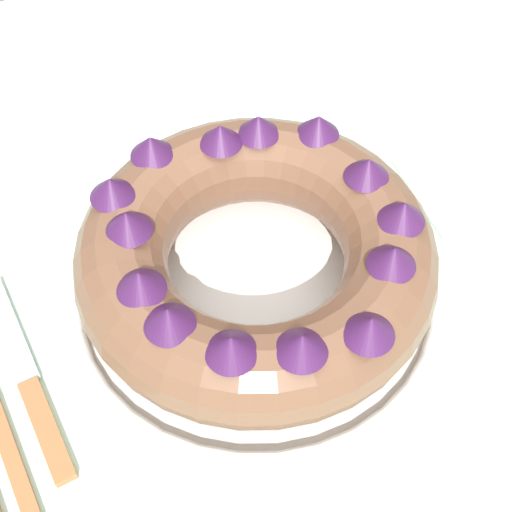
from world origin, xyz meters
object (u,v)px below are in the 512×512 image
Objects in this scene: bundt_cake at (256,254)px; cake_knife at (30,387)px; napkin at (484,181)px; serving_dish at (256,290)px; side_bowl at (190,73)px.

bundt_cake reaches higher than cake_knife.
cake_knife is 0.45m from napkin.
serving_dish is 0.26m from napkin.
serving_dish reaches higher than cake_knife.
cake_knife is at bearing 176.99° from bundt_cake.
cake_knife is at bearing -134.91° from side_bowl.
serving_dish is 2.13× the size of napkin.
cake_knife is at bearing 177.00° from serving_dish.
side_bowl is at bearing 50.64° from cake_knife.
serving_dish is at bearing 2.55° from cake_knife.
serving_dish is 1.57× the size of cake_knife.
cake_knife is 1.35× the size of napkin.
bundt_cake is (-0.00, -0.00, 0.05)m from serving_dish.
napkin is (0.18, -0.26, -0.01)m from side_bowl.
serving_dish is 0.29m from side_bowl.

